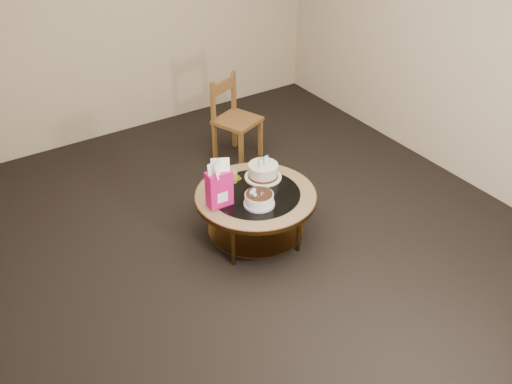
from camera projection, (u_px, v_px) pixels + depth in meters
ground at (256, 237)px, 4.96m from camera, size 5.00×5.00×0.00m
room_walls at (256, 69)px, 4.10m from camera, size 4.52×5.02×2.61m
coffee_table at (256, 201)px, 4.75m from camera, size 1.02×1.02×0.46m
decorated_cake at (259, 200)px, 4.54m from camera, size 0.25×0.25×0.15m
cream_cake at (263, 171)px, 4.87m from camera, size 0.32×0.32×0.20m
gift_bag at (219, 184)px, 4.46m from camera, size 0.20×0.15×0.40m
pillar_candle at (234, 177)px, 4.86m from camera, size 0.12×0.12×0.08m
dining_chair at (234, 119)px, 5.86m from camera, size 0.52×0.52×0.87m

